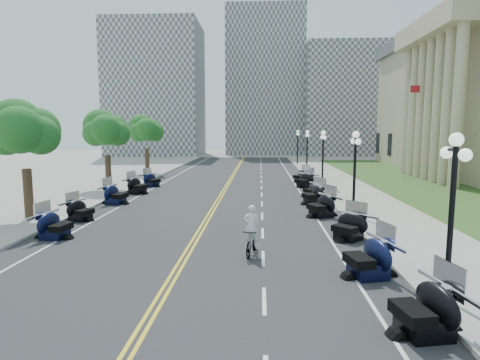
{
  "coord_description": "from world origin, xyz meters",
  "views": [
    {
      "loc": [
        3.04,
        -19.68,
        5.19
      ],
      "look_at": [
        1.79,
        5.5,
        2.0
      ],
      "focal_mm": 30.0,
      "sensor_mm": 36.0,
      "label": 1
    }
  ],
  "objects": [
    {
      "name": "motorcycle_n_10",
      "position": [
        7.13,
        19.78,
        0.7
      ],
      "size": [
        2.76,
        2.76,
        1.39
      ],
      "primitive_type": null,
      "rotation": [
        0.0,
        0.0,
        -0.98
      ],
      "color": "black",
      "rests_on": "road"
    },
    {
      "name": "lane_dash_13",
      "position": [
        3.2,
        28.0,
        0.01
      ],
      "size": [
        0.12,
        2.0,
        0.0
      ],
      "primitive_type": "cube",
      "color": "white",
      "rests_on": "road"
    },
    {
      "name": "edge_line_north",
      "position": [
        6.4,
        10.0,
        0.01
      ],
      "size": [
        0.12,
        90.0,
        0.0
      ],
      "primitive_type": "cube",
      "color": "white",
      "rests_on": "road"
    },
    {
      "name": "motorcycle_n_5",
      "position": [
        7.25,
        -0.99,
        0.72
      ],
      "size": [
        2.91,
        2.91,
        1.44
      ],
      "primitive_type": null,
      "rotation": [
        0.0,
        0.0,
        -0.79
      ],
      "color": "black",
      "rests_on": "road"
    },
    {
      "name": "lane_dash_12",
      "position": [
        3.2,
        24.0,
        0.01
      ],
      "size": [
        0.12,
        2.0,
        0.0
      ],
      "primitive_type": "cube",
      "color": "white",
      "rests_on": "road"
    },
    {
      "name": "sidewalk_south",
      "position": [
        -10.5,
        10.0,
        0.07
      ],
      "size": [
        5.0,
        90.0,
        0.15
      ],
      "primitive_type": "cube",
      "color": "#9E9991",
      "rests_on": "ground"
    },
    {
      "name": "street_lamp_1",
      "position": [
        8.6,
        -8.0,
        2.6
      ],
      "size": [
        0.5,
        1.2,
        4.9
      ],
      "primitive_type": null,
      "color": "black",
      "rests_on": "sidewalk_north"
    },
    {
      "name": "lane_dash_6",
      "position": [
        3.2,
        0.0,
        0.01
      ],
      "size": [
        0.12,
        2.0,
        0.0
      ],
      "primitive_type": "cube",
      "color": "white",
      "rests_on": "road"
    },
    {
      "name": "lane_dash_17",
      "position": [
        3.2,
        44.0,
        0.01
      ],
      "size": [
        0.12,
        2.0,
        0.0
      ],
      "primitive_type": "cube",
      "color": "white",
      "rests_on": "road"
    },
    {
      "name": "motorcycle_n_3",
      "position": [
        7.22,
        -9.85,
        0.76
      ],
      "size": [
        2.55,
        2.55,
        1.52
      ],
      "primitive_type": null,
      "rotation": [
        0.0,
        0.0,
        -1.38
      ],
      "color": "black",
      "rests_on": "road"
    },
    {
      "name": "motorcycle_n_7",
      "position": [
        6.8,
        8.04,
        0.75
      ],
      "size": [
        2.73,
        2.73,
        1.5
      ],
      "primitive_type": null,
      "rotation": [
        0.0,
        0.0,
        -1.24
      ],
      "color": "black",
      "rests_on": "road"
    },
    {
      "name": "distant_block_a",
      "position": [
        -18.0,
        62.0,
        13.0
      ],
      "size": [
        18.0,
        14.0,
        26.0
      ],
      "primitive_type": "cube",
      "color": "gray",
      "rests_on": "ground"
    },
    {
      "name": "tree_4",
      "position": [
        -10.0,
        26.0,
        4.75
      ],
      "size": [
        4.8,
        4.8,
        9.2
      ],
      "primitive_type": null,
      "color": "#235619",
      "rests_on": "sidewalk_south"
    },
    {
      "name": "flagpole",
      "position": [
        18.0,
        22.0,
        5.0
      ],
      "size": [
        1.1,
        0.2,
        10.0
      ],
      "primitive_type": null,
      "color": "silver",
      "rests_on": "ground"
    },
    {
      "name": "motorcycle_n_4",
      "position": [
        6.88,
        -5.82,
        0.78
      ],
      "size": [
        2.71,
        2.71,
        1.56
      ],
      "primitive_type": null,
      "rotation": [
        0.0,
        0.0,
        -1.33
      ],
      "color": "black",
      "rests_on": "road"
    },
    {
      "name": "road",
      "position": [
        0.0,
        10.0,
        0.0
      ],
      "size": [
        16.0,
        90.0,
        0.01
      ],
      "primitive_type": "cube",
      "color": "#333335",
      "rests_on": "ground"
    },
    {
      "name": "lane_dash_4",
      "position": [
        3.2,
        -8.0,
        0.01
      ],
      "size": [
        0.12,
        2.0,
        0.0
      ],
      "primitive_type": "cube",
      "color": "white",
      "rests_on": "road"
    },
    {
      "name": "motorcycle_n_9",
      "position": [
        7.07,
        16.33,
        0.73
      ],
      "size": [
        2.92,
        2.92,
        1.45
      ],
      "primitive_type": null,
      "rotation": [
        0.0,
        0.0,
        -0.86
      ],
      "color": "black",
      "rests_on": "road"
    },
    {
      "name": "centerline_yellow_b",
      "position": [
        0.12,
        10.0,
        0.01
      ],
      "size": [
        0.12,
        90.0,
        0.0
      ],
      "primitive_type": "cube",
      "color": "yellow",
      "rests_on": "road"
    },
    {
      "name": "street_lamp_3",
      "position": [
        8.6,
        16.0,
        2.6
      ],
      "size": [
        0.5,
        1.2,
        4.9
      ],
      "primitive_type": null,
      "color": "black",
      "rests_on": "sidewalk_north"
    },
    {
      "name": "motorcycle_s_6",
      "position": [
        -7.19,
        2.3,
        0.66
      ],
      "size": [
        2.37,
        2.37,
        1.33
      ],
      "primitive_type": null,
      "rotation": [
        0.0,
        0.0,
        1.27
      ],
      "color": "black",
      "rests_on": "road"
    },
    {
      "name": "lane_dash_9",
      "position": [
        3.2,
        12.0,
        0.01
      ],
      "size": [
        0.12,
        2.0,
        0.0
      ],
      "primitive_type": "cube",
      "color": "white",
      "rests_on": "road"
    },
    {
      "name": "lane_dash_19",
      "position": [
        3.2,
        52.0,
        0.01
      ],
      "size": [
        0.12,
        2.0,
        0.0
      ],
      "primitive_type": "cube",
      "color": "white",
      "rests_on": "road"
    },
    {
      "name": "distant_block_c",
      "position": [
        22.0,
        65.0,
        11.0
      ],
      "size": [
        20.0,
        14.0,
        22.0
      ],
      "primitive_type": "cube",
      "color": "gray",
      "rests_on": "ground"
    },
    {
      "name": "lane_dash_7",
      "position": [
        3.2,
        4.0,
        0.01
      ],
      "size": [
        0.12,
        2.0,
        0.0
      ],
      "primitive_type": "cube",
      "color": "white",
      "rests_on": "road"
    },
    {
      "name": "motorcycle_n_8",
      "position": [
        7.11,
        11.22,
        0.62
      ],
      "size": [
        2.41,
        2.41,
        1.24
      ],
      "primitive_type": null,
      "rotation": [
        0.0,
        0.0,
        -1.06
      ],
      "color": "black",
      "rests_on": "road"
    },
    {
      "name": "lane_dash_5",
      "position": [
        3.2,
        -4.0,
        0.01
      ],
      "size": [
        0.12,
        2.0,
        0.0
      ],
      "primitive_type": "cube",
      "color": "white",
      "rests_on": "road"
    },
    {
      "name": "lane_dash_10",
      "position": [
        3.2,
        16.0,
        0.01
      ],
      "size": [
        0.12,
        2.0,
        0.0
      ],
      "primitive_type": "cube",
      "color": "white",
      "rests_on": "road"
    },
    {
      "name": "lawn",
      "position": [
        17.5,
        18.0,
        0.05
      ],
      "size": [
        9.0,
        60.0,
        0.1
      ],
      "primitive_type": "cube",
      "color": "#356023",
      "rests_on": "ground"
    },
    {
      "name": "lane_dash_14",
      "position": [
        3.2,
        32.0,
        0.01
      ],
      "size": [
        0.12,
        2.0,
        0.0
      ],
      "primitive_type": "cube",
      "color": "white",
      "rests_on": "road"
    },
    {
      "name": "tree_2",
      "position": [
        -10.0,
        2.0,
        4.75
      ],
      "size": [
        4.8,
        4.8,
        9.2
      ],
      "primitive_type": null,
      "color": "#235619",
      "rests_on": "sidewalk_south"
    },
    {
      "name": "lane_dash_16",
      "position": [
        3.2,
        40.0,
        0.01
      ],
      "size": [
        0.12,
        2.0,
        0.0
      ],
      "primitive_type": "cube",
      "color": "white",
      "rests_on": "road"
    },
    {
      "name": "cyclist_rider",
      "position": [
        2.72,
        -3.58,
        2.05
      ],
      "size": [
        0.65,
        0.43,
        1.78
      ],
      "primitive_type": "imported",
      "rotation": [
        0.0,
        0.0,
        3.14
      ],
      "color": "silver",
      "rests_on": "bicycle"
    },
    {
      "name": "centerline_yellow_a",
      "position": [
        -0.12,
        10.0,
        0.01
      ],
      "size": [
        0.12,
        90.0,
        0.0
      ],
      "primitive_type": "cube",
      "color": "yellow",
      "rests_on": "road"
    },
    {
      "name": "motorcycle_s_7",
      "position": [
        -7.02,
        7.47,
        0.76
      ],
      "size": [
        2.54,
        2.54,
        1.52
      ],
      "primitive_type": null,
      "rotation": [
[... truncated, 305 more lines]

